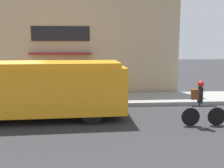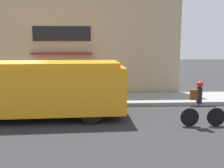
% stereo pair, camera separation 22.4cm
% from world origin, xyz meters
% --- Properties ---
extents(ground_plane, '(70.00, 70.00, 0.00)m').
position_xyz_m(ground_plane, '(0.00, 0.00, 0.00)').
color(ground_plane, '#2B2B2D').
extents(sidewalk, '(28.00, 2.55, 0.17)m').
position_xyz_m(sidewalk, '(0.00, 1.28, 0.09)').
color(sidewalk, gray).
rests_on(sidewalk, ground_plane).
extents(storefront, '(16.37, 0.77, 5.52)m').
position_xyz_m(storefront, '(0.03, 2.80, 2.76)').
color(storefront, tan).
rests_on(storefront, ground_plane).
extents(school_bus, '(6.85, 2.66, 2.19)m').
position_xyz_m(school_bus, '(1.48, -1.61, 1.15)').
color(school_bus, orange).
rests_on(school_bus, ground_plane).
extents(cyclist, '(1.59, 0.22, 1.61)m').
position_xyz_m(cyclist, '(7.11, -2.97, 0.79)').
color(cyclist, black).
rests_on(cyclist, ground_plane).
extents(trash_bin, '(0.54, 0.54, 0.81)m').
position_xyz_m(trash_bin, '(1.15, 1.67, 0.58)').
color(trash_bin, '#38383D').
rests_on(trash_bin, sidewalk).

